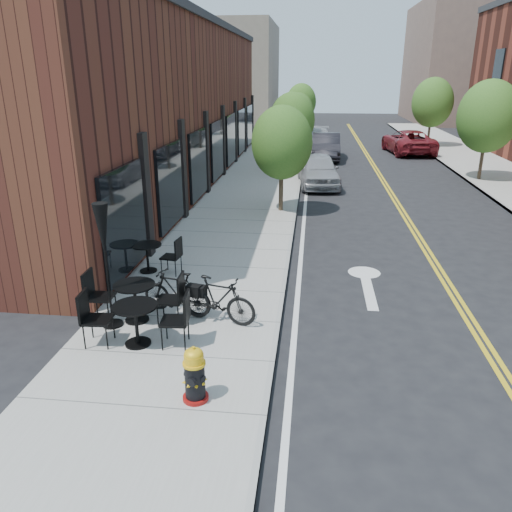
{
  "coord_description": "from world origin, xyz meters",
  "views": [
    {
      "loc": [
        0.54,
        -9.18,
        4.95
      ],
      "look_at": [
        -0.68,
        1.52,
        1.0
      ],
      "focal_mm": 35.0,
      "sensor_mm": 36.0,
      "label": 1
    }
  ],
  "objects_px": {
    "bicycle_left": "(177,292)",
    "bistro_set_b": "(136,319)",
    "patio_umbrella": "(104,240)",
    "parked_car_b": "(326,146)",
    "parked_car_a": "(318,170)",
    "parked_car_c": "(318,139)",
    "fire_hydrant": "(195,375)",
    "bicycle_right": "(218,300)",
    "bistro_set_a": "(135,297)",
    "bistro_set_c": "(147,254)",
    "parked_car_far": "(408,142)"
  },
  "relations": [
    {
      "from": "parked_car_a",
      "to": "parked_car_b",
      "type": "height_order",
      "value": "parked_car_b"
    },
    {
      "from": "bistro_set_a",
      "to": "parked_car_far",
      "type": "relative_size",
      "value": 0.36
    },
    {
      "from": "bicycle_right",
      "to": "patio_umbrella",
      "type": "height_order",
      "value": "patio_umbrella"
    },
    {
      "from": "fire_hydrant",
      "to": "patio_umbrella",
      "type": "xyz_separation_m",
      "value": [
        -2.24,
        2.23,
        1.39
      ]
    },
    {
      "from": "bicycle_right",
      "to": "bistro_set_b",
      "type": "height_order",
      "value": "bistro_set_b"
    },
    {
      "from": "bicycle_right",
      "to": "parked_car_c",
      "type": "relative_size",
      "value": 0.33
    },
    {
      "from": "bicycle_left",
      "to": "bistro_set_b",
      "type": "height_order",
      "value": "bistro_set_b"
    },
    {
      "from": "patio_umbrella",
      "to": "bistro_set_a",
      "type": "bearing_deg",
      "value": 31.29
    },
    {
      "from": "bistro_set_c",
      "to": "parked_car_a",
      "type": "xyz_separation_m",
      "value": [
        4.4,
        11.59,
        0.14
      ]
    },
    {
      "from": "fire_hydrant",
      "to": "bicycle_right",
      "type": "xyz_separation_m",
      "value": [
        -0.12,
        2.62,
        0.05
      ]
    },
    {
      "from": "bicycle_left",
      "to": "parked_car_far",
      "type": "height_order",
      "value": "parked_car_far"
    },
    {
      "from": "bicycle_right",
      "to": "parked_car_far",
      "type": "bearing_deg",
      "value": -2.74
    },
    {
      "from": "fire_hydrant",
      "to": "bistro_set_c",
      "type": "bearing_deg",
      "value": 139.01
    },
    {
      "from": "bistro_set_c",
      "to": "parked_car_b",
      "type": "relative_size",
      "value": 0.38
    },
    {
      "from": "fire_hydrant",
      "to": "parked_car_c",
      "type": "distance_m",
      "value": 28.59
    },
    {
      "from": "parked_car_c",
      "to": "bicycle_left",
      "type": "bearing_deg",
      "value": -98.58
    },
    {
      "from": "bicycle_right",
      "to": "bistro_set_c",
      "type": "relative_size",
      "value": 0.92
    },
    {
      "from": "bicycle_left",
      "to": "parked_car_c",
      "type": "xyz_separation_m",
      "value": [
        3.02,
        25.6,
        0.12
      ]
    },
    {
      "from": "bistro_set_b",
      "to": "patio_umbrella",
      "type": "relative_size",
      "value": 0.78
    },
    {
      "from": "bicycle_left",
      "to": "bistro_set_a",
      "type": "bearing_deg",
      "value": -45.66
    },
    {
      "from": "bistro_set_b",
      "to": "patio_umbrella",
      "type": "bearing_deg",
      "value": 134.0
    },
    {
      "from": "bistro_set_c",
      "to": "parked_car_c",
      "type": "xyz_separation_m",
      "value": [
        4.4,
        23.35,
        0.11
      ]
    },
    {
      "from": "bicycle_right",
      "to": "parked_car_c",
      "type": "bearing_deg",
      "value": 10.32
    },
    {
      "from": "fire_hydrant",
      "to": "parked_car_a",
      "type": "distance_m",
      "value": 16.88
    },
    {
      "from": "bistro_set_a",
      "to": "parked_car_c",
      "type": "bearing_deg",
      "value": 80.85
    },
    {
      "from": "bicycle_right",
      "to": "parked_car_far",
      "type": "height_order",
      "value": "parked_car_far"
    },
    {
      "from": "bicycle_left",
      "to": "bistro_set_b",
      "type": "xyz_separation_m",
      "value": [
        -0.41,
        -1.37,
        0.05
      ]
    },
    {
      "from": "bicycle_left",
      "to": "parked_car_b",
      "type": "distance_m",
      "value": 21.98
    },
    {
      "from": "patio_umbrella",
      "to": "bicycle_right",
      "type": "bearing_deg",
      "value": 10.58
    },
    {
      "from": "fire_hydrant",
      "to": "bistro_set_a",
      "type": "xyz_separation_m",
      "value": [
        -1.82,
        2.48,
        0.09
      ]
    },
    {
      "from": "bicycle_right",
      "to": "patio_umbrella",
      "type": "relative_size",
      "value": 0.65
    },
    {
      "from": "parked_car_c",
      "to": "parked_car_far",
      "type": "xyz_separation_m",
      "value": [
        5.87,
        -0.92,
        0.04
      ]
    },
    {
      "from": "fire_hydrant",
      "to": "bistro_set_b",
      "type": "distance_m",
      "value": 2.14
    },
    {
      "from": "parked_car_a",
      "to": "patio_umbrella",
      "type": "bearing_deg",
      "value": -111.58
    },
    {
      "from": "fire_hydrant",
      "to": "bicycle_right",
      "type": "bearing_deg",
      "value": 116.36
    },
    {
      "from": "bistro_set_b",
      "to": "parked_car_a",
      "type": "height_order",
      "value": "parked_car_a"
    },
    {
      "from": "fire_hydrant",
      "to": "bistro_set_c",
      "type": "distance_m",
      "value": 5.73
    },
    {
      "from": "bicycle_left",
      "to": "patio_umbrella",
      "type": "height_order",
      "value": "patio_umbrella"
    },
    {
      "from": "patio_umbrella",
      "to": "parked_car_far",
      "type": "height_order",
      "value": "patio_umbrella"
    },
    {
      "from": "fire_hydrant",
      "to": "bicycle_left",
      "type": "distance_m",
      "value": 3.11
    },
    {
      "from": "bistro_set_a",
      "to": "patio_umbrella",
      "type": "height_order",
      "value": "patio_umbrella"
    },
    {
      "from": "bistro_set_b",
      "to": "parked_car_a",
      "type": "xyz_separation_m",
      "value": [
        3.43,
        15.22,
        0.09
      ]
    },
    {
      "from": "fire_hydrant",
      "to": "parked_car_far",
      "type": "height_order",
      "value": "parked_car_far"
    },
    {
      "from": "bicycle_left",
      "to": "parked_car_a",
      "type": "xyz_separation_m",
      "value": [
        3.02,
        13.84,
        0.15
      ]
    },
    {
      "from": "patio_umbrella",
      "to": "parked_car_far",
      "type": "distance_m",
      "value": 27.33
    },
    {
      "from": "bistro_set_a",
      "to": "bistro_set_c",
      "type": "relative_size",
      "value": 1.09
    },
    {
      "from": "patio_umbrella",
      "to": "parked_car_b",
      "type": "distance_m",
      "value": 22.91
    },
    {
      "from": "bistro_set_a",
      "to": "bistro_set_c",
      "type": "xyz_separation_m",
      "value": [
        -0.63,
        2.69,
        -0.05
      ]
    },
    {
      "from": "bistro_set_b",
      "to": "parked_car_c",
      "type": "distance_m",
      "value": 27.19
    },
    {
      "from": "bicycle_left",
      "to": "bistro_set_b",
      "type": "distance_m",
      "value": 1.44
    }
  ]
}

